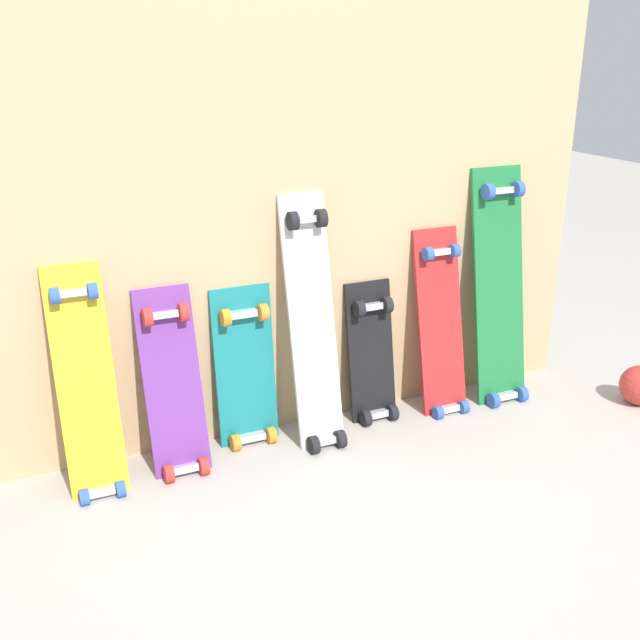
% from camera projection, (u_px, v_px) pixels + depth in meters
% --- Properties ---
extents(ground_plane, '(12.00, 12.00, 0.00)m').
position_uv_depth(ground_plane, '(312.00, 425.00, 2.83)').
color(ground_plane, '#B2AAA0').
extents(plywood_wall_panel, '(2.29, 0.04, 1.50)m').
position_uv_depth(plywood_wall_panel, '(304.00, 226.00, 2.62)').
color(plywood_wall_panel, tan).
rests_on(plywood_wall_panel, ground).
extents(skateboard_yellow, '(0.18, 0.26, 0.79)m').
position_uv_depth(skateboard_yellow, '(87.00, 393.00, 2.35)').
color(skateboard_yellow, gold).
rests_on(skateboard_yellow, ground).
extents(skateboard_purple, '(0.19, 0.25, 0.68)m').
position_uv_depth(skateboard_purple, '(174.00, 392.00, 2.48)').
color(skateboard_purple, '#6B338C').
rests_on(skateboard_purple, ground).
extents(skateboard_teal, '(0.22, 0.14, 0.64)m').
position_uv_depth(skateboard_teal, '(246.00, 375.00, 2.64)').
color(skateboard_teal, '#197A7F').
rests_on(skateboard_teal, ground).
extents(skateboard_white, '(0.17, 0.27, 0.94)m').
position_uv_depth(skateboard_white, '(313.00, 332.00, 2.61)').
color(skateboard_white, silver).
rests_on(skateboard_white, ground).
extents(skateboard_black, '(0.18, 0.17, 0.59)m').
position_uv_depth(skateboard_black, '(372.00, 360.00, 2.82)').
color(skateboard_black, black).
rests_on(skateboard_black, ground).
extents(skateboard_red, '(0.19, 0.22, 0.77)m').
position_uv_depth(skateboard_red, '(441.00, 331.00, 2.87)').
color(skateboard_red, '#B22626').
rests_on(skateboard_red, ground).
extents(skateboard_green, '(0.22, 0.24, 0.98)m').
position_uv_depth(skateboard_green, '(500.00, 295.00, 2.93)').
color(skateboard_green, '#1E7238').
rests_on(skateboard_green, ground).
extents(rubber_ball, '(0.16, 0.16, 0.16)m').
position_uv_depth(rubber_ball, '(640.00, 385.00, 2.97)').
color(rubber_ball, red).
rests_on(rubber_ball, ground).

